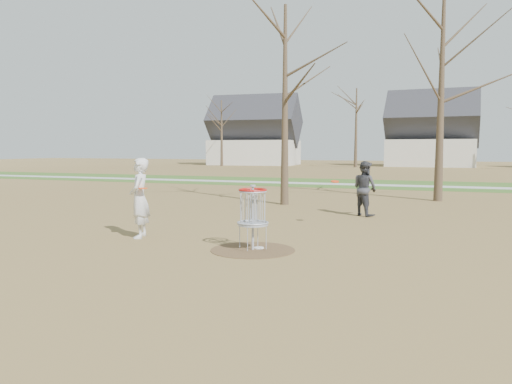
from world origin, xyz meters
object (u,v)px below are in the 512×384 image
disc_golf_basket (253,207)px  disc_grounded (259,248)px  player_throwing (365,188)px  player_standing (140,198)px

disc_golf_basket → disc_grounded: bearing=69.0°
player_throwing → disc_grounded: 6.37m
player_throwing → disc_grounded: player_throwing is taller
disc_grounded → disc_golf_basket: bearing=-111.0°
player_standing → player_throwing: (4.45, 5.95, -0.09)m
disc_grounded → player_throwing: bearing=78.1°
disc_grounded → disc_golf_basket: 0.91m
player_throwing → disc_grounded: size_ratio=7.97×
disc_grounded → disc_golf_basket: size_ratio=0.16×
player_standing → player_throwing: player_standing is taller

